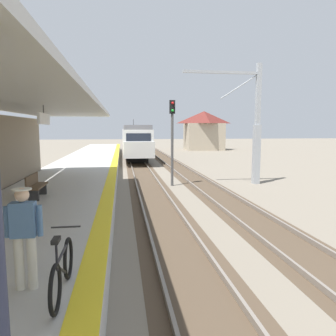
# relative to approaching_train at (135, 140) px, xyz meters

# --- Properties ---
(station_platform) EXTENTS (5.00, 80.00, 0.91)m
(station_platform) POSITION_rel_approaching_train_xyz_m (-4.40, -23.42, -1.73)
(station_platform) COLOR #B7B5AD
(station_platform) RESTS_ON ground
(track_pair_nearest_platform) EXTENTS (2.34, 120.00, 0.16)m
(track_pair_nearest_platform) POSITION_rel_approaching_train_xyz_m (-0.00, -19.42, -2.13)
(track_pair_nearest_platform) COLOR #4C3D2D
(track_pair_nearest_platform) RESTS_ON ground
(track_pair_middle) EXTENTS (2.34, 120.00, 0.16)m
(track_pair_middle) POSITION_rel_approaching_train_xyz_m (3.40, -19.42, -2.13)
(track_pair_middle) COLOR #4C3D2D
(track_pair_middle) RESTS_ON ground
(approaching_train) EXTENTS (2.93, 19.60, 4.76)m
(approaching_train) POSITION_rel_approaching_train_xyz_m (0.00, 0.00, 0.00)
(approaching_train) COLOR silver
(approaching_train) RESTS_ON ground
(commuter_person) EXTENTS (0.59, 0.30, 1.67)m
(commuter_person) POSITION_rel_approaching_train_xyz_m (-3.15, -33.50, -0.34)
(commuter_person) COLOR beige
(commuter_person) RESTS_ON station_platform
(bicycle_beside_commuter) EXTENTS (0.48, 1.82, 1.04)m
(bicycle_beside_commuter) POSITION_rel_approaching_train_xyz_m (-2.53, -33.77, -0.88)
(bicycle_beside_commuter) COLOR black
(bicycle_beside_commuter) RESTS_ON station_platform
(rail_signal_post) EXTENTS (0.32, 0.34, 5.20)m
(rail_signal_post) POSITION_rel_approaching_train_xyz_m (1.47, -19.53, 1.02)
(rail_signal_post) COLOR #4C4C4C
(rail_signal_post) RESTS_ON ground
(catenary_pylon_far_side) EXTENTS (5.00, 0.40, 7.50)m
(catenary_pylon_far_side) POSITION_rel_approaching_train_xyz_m (6.58, -19.54, 1.43)
(catenary_pylon_far_side) COLOR #9EA3A8
(catenary_pylon_far_side) RESTS_ON ground
(platform_bench) EXTENTS (0.45, 1.60, 0.88)m
(platform_bench) POSITION_rel_approaching_train_xyz_m (-4.83, -26.23, -0.80)
(platform_bench) COLOR brown
(platform_bench) RESTS_ON station_platform
(distant_trackside_house) EXTENTS (6.60, 5.28, 6.40)m
(distant_trackside_house) POSITION_rel_approaching_train_xyz_m (12.01, 13.30, 1.16)
(distant_trackside_house) COLOR tan
(distant_trackside_house) RESTS_ON ground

